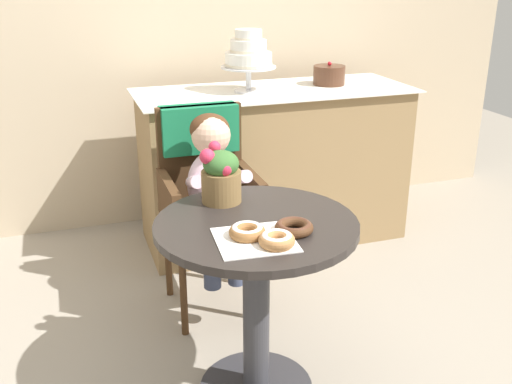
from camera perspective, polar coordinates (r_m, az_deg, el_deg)
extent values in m
cube|color=#C1AD8E|center=(3.70, -9.65, 17.54)|extent=(4.80, 0.10, 2.70)
cylinder|color=#282321|center=(2.08, 0.02, -3.24)|extent=(0.72, 0.72, 0.03)
cylinder|color=#333338|center=(2.25, 0.02, -11.60)|extent=(0.10, 0.10, 0.69)
cube|color=#472D19|center=(2.74, -4.31, -2.45)|extent=(0.42, 0.42, 0.04)
cube|color=#472D19|center=(2.82, -5.43, 3.72)|extent=(0.40, 0.04, 0.46)
cube|color=#472D19|center=(2.66, -8.34, -0.74)|extent=(0.04, 0.38, 0.18)
cube|color=#472D19|center=(2.74, -0.54, 0.20)|extent=(0.04, 0.38, 0.18)
cube|color=#197247|center=(2.79, -5.52, 6.07)|extent=(0.36, 0.11, 0.22)
cylinder|color=#472D19|center=(2.66, -6.98, -9.31)|extent=(0.03, 0.03, 0.45)
cylinder|color=#472D19|center=(2.74, 0.48, -8.15)|extent=(0.03, 0.03, 0.45)
cylinder|color=#472D19|center=(2.97, -8.45, -5.93)|extent=(0.03, 0.03, 0.45)
cylinder|color=#472D19|center=(3.04, -1.76, -5.00)|extent=(0.03, 0.03, 0.45)
ellipsoid|color=silver|center=(2.65, -4.31, 0.79)|extent=(0.22, 0.16, 0.30)
sphere|color=#E0B293|center=(2.58, -4.39, 5.45)|extent=(0.17, 0.17, 0.17)
ellipsoid|color=#4C2D19|center=(2.59, -4.51, 6.03)|extent=(0.17, 0.17, 0.14)
cylinder|color=silver|center=(2.54, -5.91, 0.95)|extent=(0.08, 0.23, 0.13)
sphere|color=#E0B293|center=(2.49, -5.23, -1.11)|extent=(0.06, 0.06, 0.06)
cylinder|color=silver|center=(2.58, -1.80, 1.42)|extent=(0.08, 0.23, 0.13)
sphere|color=#E0B293|center=(2.53, -1.48, -0.65)|extent=(0.06, 0.06, 0.06)
cylinder|color=#3F4760|center=(2.61, -4.96, -2.19)|extent=(0.09, 0.22, 0.09)
cylinder|color=#3F4760|center=(2.59, -4.25, -6.57)|extent=(0.08, 0.08, 0.26)
cylinder|color=#3F4760|center=(2.64, -2.64, -1.89)|extent=(0.09, 0.22, 0.09)
cylinder|color=#3F4760|center=(2.61, -1.90, -6.22)|extent=(0.08, 0.08, 0.26)
cube|color=white|center=(1.94, -0.11, -4.61)|extent=(0.27, 0.26, 0.00)
torus|color=#4C2D19|center=(1.99, 3.67, -3.42)|extent=(0.13, 0.13, 0.03)
torus|color=#512D1E|center=(1.99, 3.67, -3.17)|extent=(0.12, 0.12, 0.02)
torus|color=#936033|center=(1.95, -0.85, -3.85)|extent=(0.12, 0.12, 0.04)
torus|color=white|center=(1.95, -0.85, -3.56)|extent=(0.11, 0.11, 0.02)
torus|color=#AD7542|center=(1.89, 2.03, -4.65)|extent=(0.12, 0.12, 0.04)
torus|color=white|center=(1.89, 2.04, -4.33)|extent=(0.10, 0.10, 0.02)
cylinder|color=brown|center=(2.23, -3.33, 0.53)|extent=(0.15, 0.15, 0.12)
ellipsoid|color=#38662D|center=(2.20, -3.38, 2.72)|extent=(0.14, 0.14, 0.10)
sphere|color=#D82D4C|center=(2.21, -2.65, 2.64)|extent=(0.07, 0.07, 0.07)
sphere|color=#D82D4C|center=(2.23, -3.99, 4.33)|extent=(0.05, 0.05, 0.05)
sphere|color=#D82D4C|center=(2.17, -4.69, 3.41)|extent=(0.06, 0.06, 0.06)
sphere|color=#D82D4C|center=(2.17, -3.00, 2.29)|extent=(0.06, 0.06, 0.06)
cube|color=#93754C|center=(3.49, 1.73, 2.50)|extent=(1.50, 0.56, 0.90)
cube|color=white|center=(3.37, 1.81, 9.70)|extent=(1.56, 0.62, 0.01)
cylinder|color=silver|center=(3.32, -0.72, 9.69)|extent=(0.16, 0.16, 0.01)
cylinder|color=silver|center=(3.31, -0.72, 10.79)|extent=(0.03, 0.03, 0.12)
cylinder|color=silver|center=(3.30, -0.73, 11.88)|extent=(0.30, 0.30, 0.01)
cylinder|color=white|center=(3.29, -0.73, 12.60)|extent=(0.26, 0.25, 0.08)
cylinder|color=beige|center=(3.30, -0.73, 12.15)|extent=(0.26, 0.26, 0.01)
cylinder|color=white|center=(3.28, -0.73, 13.82)|extent=(0.20, 0.20, 0.07)
cylinder|color=beige|center=(3.28, -0.73, 13.42)|extent=(0.20, 0.20, 0.01)
cylinder|color=white|center=(3.27, -0.74, 14.87)|extent=(0.15, 0.15, 0.05)
cylinder|color=beige|center=(3.28, -0.74, 14.54)|extent=(0.15, 0.15, 0.01)
cylinder|color=#4C2D1E|center=(3.53, 7.02, 11.04)|extent=(0.18, 0.18, 0.11)
sphere|color=red|center=(3.52, 7.07, 12.11)|extent=(0.02, 0.02, 0.02)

